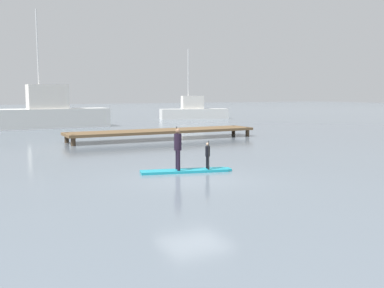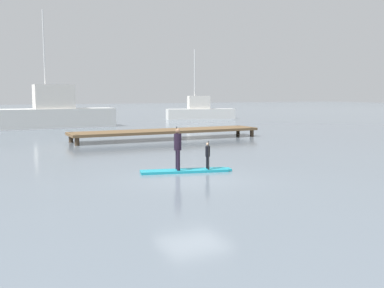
% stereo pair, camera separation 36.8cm
% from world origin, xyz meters
% --- Properties ---
extents(ground_plane, '(240.00, 240.00, 0.00)m').
position_xyz_m(ground_plane, '(0.00, 0.00, 0.00)').
color(ground_plane, slate).
extents(paddleboard_near, '(3.69, 1.53, 0.10)m').
position_xyz_m(paddleboard_near, '(0.37, 1.35, 0.05)').
color(paddleboard_near, '#1E9EB2').
rests_on(paddleboard_near, ground).
extents(paddler_adult, '(0.36, 0.51, 1.71)m').
position_xyz_m(paddler_adult, '(0.04, 1.44, 1.05)').
color(paddler_adult, black).
rests_on(paddler_adult, paddleboard_near).
extents(paddler_child_solo, '(0.23, 0.37, 1.15)m').
position_xyz_m(paddler_child_solo, '(1.22, 1.11, 0.69)').
color(paddler_child_solo, black).
rests_on(paddler_child_solo, paddleboard_near).
extents(fishing_boat_white_large, '(10.94, 2.88, 10.60)m').
position_xyz_m(fishing_boat_white_large, '(-0.65, 27.52, 1.38)').
color(fishing_boat_white_large, silver).
rests_on(fishing_boat_white_large, ground).
extents(motor_boat_small_navy, '(8.63, 3.78, 8.49)m').
position_xyz_m(motor_boat_small_navy, '(17.74, 33.61, 0.94)').
color(motor_boat_small_navy, silver).
rests_on(motor_boat_small_navy, ground).
extents(floating_dock, '(13.26, 2.48, 0.66)m').
position_xyz_m(floating_dock, '(4.64, 13.28, 0.56)').
color(floating_dock, brown).
rests_on(floating_dock, ground).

